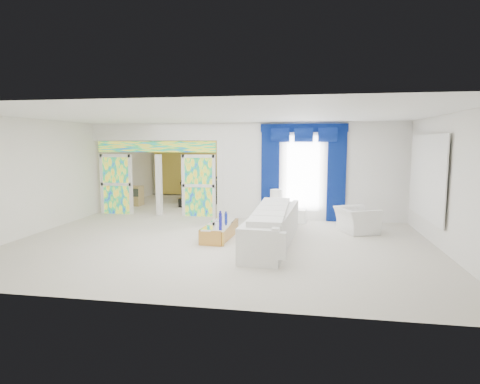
% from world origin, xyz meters
% --- Properties ---
extents(floor, '(12.00, 12.00, 0.00)m').
position_xyz_m(floor, '(0.00, 0.00, 0.00)').
color(floor, '#B7AF9E').
rests_on(floor, ground).
extents(dividing_wall, '(5.70, 0.18, 3.00)m').
position_xyz_m(dividing_wall, '(2.15, 1.00, 1.50)').
color(dividing_wall, white).
rests_on(dividing_wall, ground).
extents(dividing_header, '(4.30, 0.18, 0.55)m').
position_xyz_m(dividing_header, '(-2.85, 1.00, 2.73)').
color(dividing_header, white).
rests_on(dividing_header, dividing_wall).
extents(stained_panel_left, '(0.95, 0.04, 2.00)m').
position_xyz_m(stained_panel_left, '(-4.28, 1.00, 1.00)').
color(stained_panel_left, '#994C3F').
rests_on(stained_panel_left, ground).
extents(stained_panel_right, '(0.95, 0.04, 2.00)m').
position_xyz_m(stained_panel_right, '(-1.42, 1.00, 1.00)').
color(stained_panel_right, '#994C3F').
rests_on(stained_panel_right, ground).
extents(stained_transom, '(4.00, 0.05, 0.35)m').
position_xyz_m(stained_transom, '(-2.85, 1.00, 2.25)').
color(stained_transom, '#994C3F').
rests_on(stained_transom, dividing_header).
extents(window_pane, '(1.00, 0.02, 2.30)m').
position_xyz_m(window_pane, '(1.90, 0.90, 1.45)').
color(window_pane, white).
rests_on(window_pane, dividing_wall).
extents(blue_drape_left, '(0.55, 0.10, 2.80)m').
position_xyz_m(blue_drape_left, '(0.90, 0.87, 1.40)').
color(blue_drape_left, '#04074D').
rests_on(blue_drape_left, ground).
extents(blue_drape_right, '(0.55, 0.10, 2.80)m').
position_xyz_m(blue_drape_right, '(2.90, 0.87, 1.40)').
color(blue_drape_right, '#04074D').
rests_on(blue_drape_right, ground).
extents(blue_pelmet, '(2.60, 0.12, 0.25)m').
position_xyz_m(blue_pelmet, '(1.90, 0.87, 2.82)').
color(blue_pelmet, '#04074D').
rests_on(blue_pelmet, dividing_wall).
extents(wall_mirror, '(0.04, 2.70, 1.90)m').
position_xyz_m(wall_mirror, '(4.94, -1.00, 1.55)').
color(wall_mirror, white).
rests_on(wall_mirror, ground).
extents(gold_curtains, '(9.70, 0.12, 2.90)m').
position_xyz_m(gold_curtains, '(0.00, 5.90, 1.50)').
color(gold_curtains, gold).
rests_on(gold_curtains, ground).
extents(white_sofa, '(1.11, 3.92, 0.74)m').
position_xyz_m(white_sofa, '(1.24, -2.12, 0.37)').
color(white_sofa, white).
rests_on(white_sofa, ground).
extents(coffee_table, '(0.67, 1.68, 0.37)m').
position_xyz_m(coffee_table, '(-0.11, -1.82, 0.18)').
color(coffee_table, '#B58038').
rests_on(coffee_table, ground).
extents(console_table, '(1.24, 0.54, 0.40)m').
position_xyz_m(console_table, '(1.42, 0.53, 0.20)').
color(console_table, white).
rests_on(console_table, ground).
extents(table_lamp, '(0.36, 0.36, 0.58)m').
position_xyz_m(table_lamp, '(1.12, 0.53, 0.69)').
color(table_lamp, white).
rests_on(table_lamp, console_table).
extents(armchair, '(1.22, 1.29, 0.67)m').
position_xyz_m(armchair, '(3.34, -0.58, 0.33)').
color(armchair, white).
rests_on(armchair, ground).
extents(grand_piano, '(1.54, 1.94, 0.93)m').
position_xyz_m(grand_piano, '(-2.18, 4.39, 0.47)').
color(grand_piano, black).
rests_on(grand_piano, ground).
extents(piano_bench, '(1.00, 0.45, 0.32)m').
position_xyz_m(piano_bench, '(-2.18, 2.79, 0.16)').
color(piano_bench, black).
rests_on(piano_bench, ground).
extents(tv_console, '(0.55, 0.51, 0.74)m').
position_xyz_m(tv_console, '(-4.43, 2.77, 0.37)').
color(tv_console, '#A57F52').
rests_on(tv_console, ground).
extents(chandelier, '(0.60, 0.60, 0.60)m').
position_xyz_m(chandelier, '(-2.30, 3.40, 2.65)').
color(chandelier, gold).
rests_on(chandelier, ceiling).
extents(decanters, '(0.12, 1.07, 0.26)m').
position_xyz_m(decanters, '(-0.10, -1.70, 0.45)').
color(decanters, navy).
rests_on(decanters, coffee_table).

